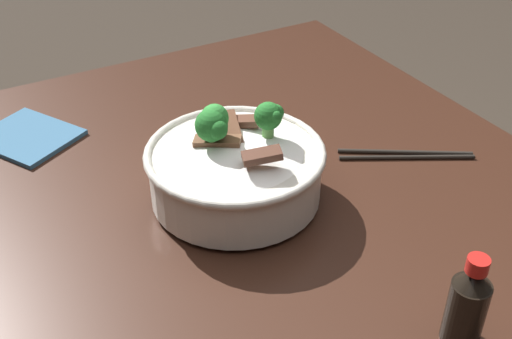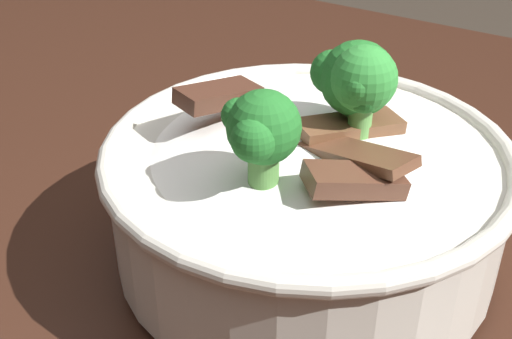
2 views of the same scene
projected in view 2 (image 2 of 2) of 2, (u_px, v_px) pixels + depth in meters
rice_bowl at (308, 183)px, 0.42m from camera, size 0.26×0.26×0.15m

